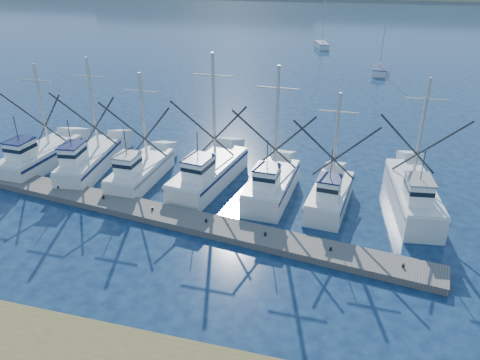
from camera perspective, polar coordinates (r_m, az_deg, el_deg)
name	(u,v)px	position (r m, az deg, el deg)	size (l,w,h in m)	color
ground	(262,301)	(24.35, 2.67, -14.54)	(500.00, 500.00, 0.00)	#0C1835
floating_dock	(179,219)	(30.83, -7.47, -4.69)	(32.76, 2.18, 0.44)	#5F5955
trawler_fleet	(208,176)	(34.54, -3.96, 0.45)	(32.22, 9.06, 9.58)	silver
sailboat_near	(379,70)	(72.90, 16.64, 12.71)	(1.96, 5.31, 8.10)	silver
sailboat_far	(322,45)	(91.67, 9.92, 15.89)	(3.23, 5.30, 8.10)	silver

